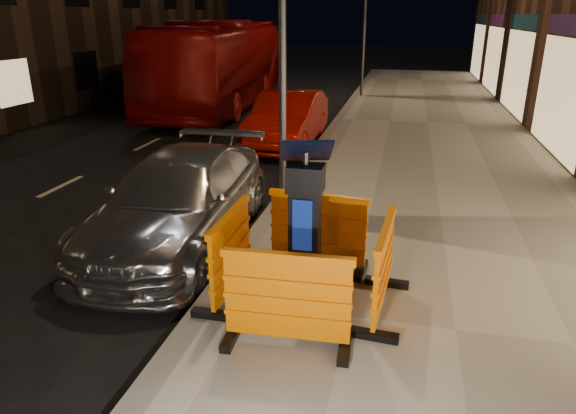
% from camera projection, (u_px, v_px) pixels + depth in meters
% --- Properties ---
extents(ground_plane, '(120.00, 120.00, 0.00)m').
position_uv_depth(ground_plane, '(210.00, 309.00, 6.55)').
color(ground_plane, black).
rests_on(ground_plane, ground).
extents(sidewalk, '(6.00, 60.00, 0.15)m').
position_uv_depth(sidewalk, '(455.00, 335.00, 5.89)').
color(sidewalk, '#99968B').
rests_on(sidewalk, ground).
extents(kerb, '(0.30, 60.00, 0.15)m').
position_uv_depth(kerb, '(209.00, 304.00, 6.52)').
color(kerb, slate).
rests_on(kerb, ground).
extents(parking_kiosk, '(0.65, 0.65, 1.98)m').
position_uv_depth(parking_kiosk, '(305.00, 228.00, 6.12)').
color(parking_kiosk, black).
rests_on(parking_kiosk, sidewalk).
extents(barrier_front, '(1.44, 0.65, 1.10)m').
position_uv_depth(barrier_front, '(287.00, 301.00, 5.41)').
color(barrier_front, orange).
rests_on(barrier_front, sidewalk).
extents(barrier_back, '(1.46, 0.71, 1.10)m').
position_uv_depth(barrier_back, '(318.00, 231.00, 7.14)').
color(barrier_back, orange).
rests_on(barrier_back, sidewalk).
extents(barrier_kerbside, '(0.59, 1.42, 1.10)m').
position_uv_depth(barrier_kerbside, '(231.00, 253.00, 6.47)').
color(barrier_kerbside, orange).
rests_on(barrier_kerbside, sidewalk).
extents(barrier_bldgside, '(0.69, 1.46, 1.10)m').
position_uv_depth(barrier_bldgside, '(383.00, 269.00, 6.08)').
color(barrier_bldgside, orange).
rests_on(barrier_bldgside, sidewalk).
extents(car_silver, '(2.14, 4.97, 1.43)m').
position_uv_depth(car_silver, '(183.00, 240.00, 8.56)').
color(car_silver, '#AAAAAF').
rests_on(car_silver, ground).
extents(car_red, '(1.62, 4.56, 1.50)m').
position_uv_depth(car_red, '(288.00, 145.00, 14.78)').
color(car_red, '#9E0B01').
rests_on(car_red, ground).
extents(bus_doubledecker, '(3.82, 12.22, 3.35)m').
position_uv_depth(bus_doubledecker, '(223.00, 106.00, 21.05)').
color(bus_doubledecker, maroon).
rests_on(bus_doubledecker, ground).
extents(street_lamp_mid, '(0.12, 0.12, 6.00)m').
position_uv_depth(street_lamp_mid, '(282.00, 40.00, 8.13)').
color(street_lamp_mid, '#3F3F44').
rests_on(street_lamp_mid, sidewalk).
extents(street_lamp_far, '(0.12, 0.12, 6.00)m').
position_uv_depth(street_lamp_far, '(364.00, 24.00, 21.81)').
color(street_lamp_far, '#3F3F44').
rests_on(street_lamp_far, sidewalk).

